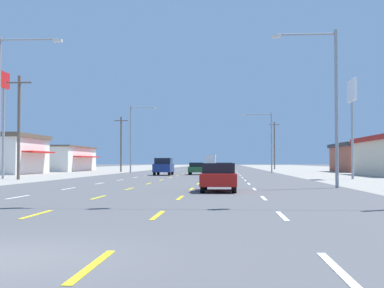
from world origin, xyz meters
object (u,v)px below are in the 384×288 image
at_px(streetlight_right_row_0, 330,96).
at_px(streetlight_right_row_1, 268,137).
at_px(sedan_center_turn_midfar, 197,168).
at_px(sedan_inner_right_nearest, 219,177).
at_px(pole_sign_right_row_1, 352,101).
at_px(streetlight_left_row_1, 133,134).
at_px(pole_sign_left_row_1, 4,99).
at_px(streetlight_left_row_0, 6,99).
at_px(sedan_inner_right_near, 224,170).
at_px(box_truck_center_turn_far, 211,161).
at_px(suv_inner_left_mid, 164,166).

relative_size(streetlight_right_row_0, streetlight_right_row_1, 1.08).
distance_m(sedan_center_turn_midfar, streetlight_right_row_0, 34.81).
height_order(sedan_inner_right_nearest, sedan_center_turn_midfar, same).
xyz_separation_m(sedan_center_turn_midfar, streetlight_right_row_0, (9.66, -33.12, 4.63)).
distance_m(pole_sign_right_row_1, streetlight_left_row_1, 37.92).
distance_m(sedan_center_turn_midfar, pole_sign_right_row_1, 22.87).
relative_size(sedan_center_turn_midfar, pole_sign_left_row_1, 0.46).
relative_size(pole_sign_left_row_1, streetlight_right_row_0, 1.04).
xyz_separation_m(pole_sign_right_row_1, streetlight_right_row_1, (-5.22, 28.78, -1.92)).
bearing_deg(streetlight_left_row_0, streetlight_left_row_1, 90.03).
xyz_separation_m(sedan_inner_right_near, streetlight_left_row_1, (-13.22, 22.38, 4.85)).
bearing_deg(box_truck_center_turn_far, streetlight_left_row_1, -100.64).
distance_m(suv_inner_left_mid, pole_sign_left_row_1, 20.34).
xyz_separation_m(suv_inner_left_mid, pole_sign_left_row_1, (-12.93, -14.42, 6.23)).
bearing_deg(streetlight_left_row_1, suv_inner_left_mid, -68.09).
height_order(sedan_center_turn_midfar, box_truck_center_turn_far, box_truck_center_turn_far).
relative_size(suv_inner_left_mid, streetlight_right_row_0, 0.53).
bearing_deg(sedan_inner_right_near, pole_sign_left_row_1, -159.27).
distance_m(pole_sign_left_row_1, streetlight_right_row_0, 30.61).
xyz_separation_m(sedan_center_turn_midfar, pole_sign_right_row_1, (14.78, -16.31, 6.23)).
xyz_separation_m(suv_inner_left_mid, box_truck_center_turn_far, (3.51, 67.35, 0.81)).
relative_size(sedan_inner_right_near, streetlight_right_row_1, 0.52).
distance_m(pole_sign_right_row_1, streetlight_right_row_1, 29.31).
bearing_deg(pole_sign_left_row_1, streetlight_right_row_0, -30.87).
relative_size(sedan_center_turn_midfar, streetlight_right_row_1, 0.52).
relative_size(suv_inner_left_mid, pole_sign_right_row_1, 0.55).
bearing_deg(streetlight_left_row_1, box_truck_center_turn_far, 79.36).
bearing_deg(pole_sign_right_row_1, sedan_inner_right_nearest, -118.98).
bearing_deg(streetlight_left_row_0, streetlight_right_row_0, 0.00).
relative_size(sedan_inner_right_nearest, streetlight_right_row_0, 0.48).
relative_size(sedan_inner_right_near, sedan_center_turn_midfar, 1.00).
height_order(pole_sign_right_row_1, streetlight_left_row_0, streetlight_left_row_0).
height_order(box_truck_center_turn_far, streetlight_left_row_0, streetlight_left_row_0).
bearing_deg(streetlight_right_row_1, streetlight_left_row_1, 180.00).
bearing_deg(sedan_inner_right_near, streetlight_right_row_0, -74.80).
bearing_deg(suv_inner_left_mid, streetlight_right_row_0, -66.16).
bearing_deg(pole_sign_left_row_1, sedan_center_turn_midfar, 46.49).
height_order(pole_sign_left_row_1, streetlight_left_row_0, pole_sign_left_row_1).
relative_size(pole_sign_right_row_1, streetlight_left_row_0, 0.96).
height_order(streetlight_left_row_1, streetlight_right_row_1, streetlight_left_row_1).
height_order(pole_sign_left_row_1, streetlight_right_row_0, pole_sign_left_row_1).
xyz_separation_m(sedan_inner_right_nearest, sedan_center_turn_midfar, (-3.20, 37.23, 0.00)).
bearing_deg(pole_sign_left_row_1, sedan_inner_right_near, 20.73).
xyz_separation_m(box_truck_center_turn_far, pole_sign_left_row_1, (-16.44, -81.77, 5.42)).
bearing_deg(streetlight_right_row_0, sedan_inner_right_near, 105.20).
xyz_separation_m(sedan_inner_right_nearest, pole_sign_right_row_1, (11.59, 20.92, 6.23)).
height_order(sedan_inner_right_near, pole_sign_right_row_1, pole_sign_right_row_1).
bearing_deg(box_truck_center_turn_far, pole_sign_left_row_1, -101.36).
bearing_deg(streetlight_left_row_0, pole_sign_right_row_1, 34.32).
xyz_separation_m(sedan_inner_right_nearest, streetlight_right_row_1, (6.36, 49.70, 4.30)).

